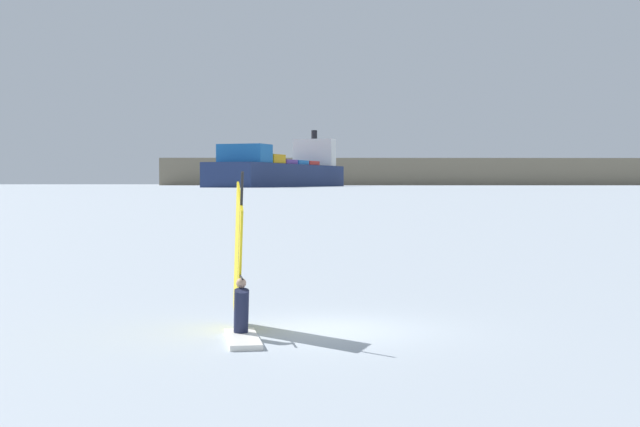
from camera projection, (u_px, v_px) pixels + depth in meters
ground_plane at (329, 330)px, 20.86m from camera, size 4000.00×4000.00×0.00m
windsurfer at (240, 295)px, 19.93m from camera, size 0.70×3.79×3.82m
cargo_ship at (281, 172)px, 561.04m from camera, size 105.13×156.70×38.26m
distant_headland at (585, 174)px, 946.66m from camera, size 876.75×492.59×22.96m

